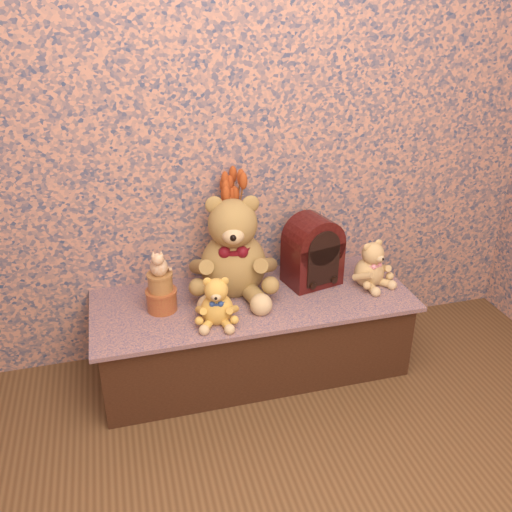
{
  "coord_description": "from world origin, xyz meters",
  "views": [
    {
      "loc": [
        -0.55,
        -0.88,
        1.69
      ],
      "look_at": [
        0.0,
        1.18,
        0.63
      ],
      "focal_mm": 38.61,
      "sensor_mm": 36.0,
      "label": 1
    }
  ],
  "objects": [
    {
      "name": "biscuit_tin_lower",
      "position": [
        -0.41,
        1.24,
        0.44
      ],
      "size": [
        0.17,
        0.17,
        0.1
      ],
      "primitive_type": "cylinder",
      "rotation": [
        0.0,
        0.0,
        0.33
      ],
      "color": "#B67835",
      "rests_on": "display_shelf"
    },
    {
      "name": "cat_figurine",
      "position": [
        -0.41,
        1.24,
        0.63
      ],
      "size": [
        0.1,
        0.11,
        0.13
      ],
      "primitive_type": null,
      "rotation": [
        0.0,
        0.0,
        -0.14
      ],
      "color": "silver",
      "rests_on": "biscuit_tin_upper"
    },
    {
      "name": "teddy_small",
      "position": [
        0.57,
        1.21,
        0.51
      ],
      "size": [
        0.26,
        0.28,
        0.24
      ],
      "primitive_type": null,
      "rotation": [
        0.0,
        0.0,
        0.36
      ],
      "color": "tan",
      "rests_on": "display_shelf"
    },
    {
      "name": "teddy_large",
      "position": [
        -0.07,
        1.33,
        0.64
      ],
      "size": [
        0.49,
        0.55,
        0.51
      ],
      "primitive_type": null,
      "rotation": [
        0.0,
        0.0,
        -0.21
      ],
      "color": "olive",
      "rests_on": "display_shelf"
    },
    {
      "name": "ceramic_vase",
      "position": [
        -0.06,
        1.42,
        0.49
      ],
      "size": [
        0.13,
        0.13,
        0.19
      ],
      "primitive_type": "cylinder",
      "rotation": [
        0.0,
        0.0,
        0.14
      ],
      "color": "tan",
      "rests_on": "display_shelf"
    },
    {
      "name": "display_shelf",
      "position": [
        0.0,
        1.23,
        0.2
      ],
      "size": [
        1.46,
        0.57,
        0.39
      ],
      "primitive_type": "cube",
      "color": "navy",
      "rests_on": "ground"
    },
    {
      "name": "dried_stalks",
      "position": [
        -0.06,
        1.42,
        0.81
      ],
      "size": [
        0.29,
        0.29,
        0.46
      ],
      "primitive_type": null,
      "rotation": [
        0.0,
        0.0,
        0.24
      ],
      "color": "#B1451C",
      "rests_on": "ceramic_vase"
    },
    {
      "name": "teddy_medium",
      "position": [
        -0.2,
        1.08,
        0.51
      ],
      "size": [
        0.23,
        0.25,
        0.23
      ],
      "primitive_type": null,
      "rotation": [
        0.0,
        0.0,
        -0.22
      ],
      "color": "gold",
      "rests_on": "display_shelf"
    },
    {
      "name": "cathedral_radio",
      "position": [
        0.31,
        1.3,
        0.56
      ],
      "size": [
        0.28,
        0.23,
        0.34
      ],
      "primitive_type": null,
      "rotation": [
        0.0,
        0.0,
        0.22
      ],
      "color": "#390A0B",
      "rests_on": "display_shelf"
    },
    {
      "name": "biscuit_tin_upper",
      "position": [
        -0.41,
        1.24,
        0.53
      ],
      "size": [
        0.12,
        0.12,
        0.08
      ],
      "primitive_type": "cylinder",
      "rotation": [
        0.0,
        0.0,
        0.11
      ],
      "color": "tan",
      "rests_on": "biscuit_tin_lower"
    }
  ]
}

